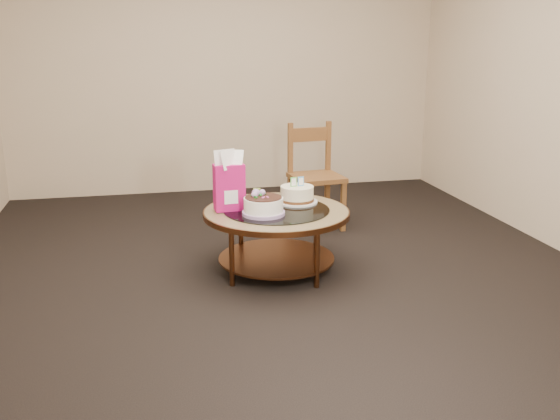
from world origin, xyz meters
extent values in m
plane|color=black|center=(0.00, 0.00, 0.00)|extent=(5.00, 5.00, 0.00)
cube|color=beige|center=(0.00, 2.50, 1.30)|extent=(4.50, 0.02, 2.60)
cube|color=beige|center=(0.00, -2.50, 1.30)|extent=(4.50, 0.02, 2.60)
cylinder|color=#512C17|center=(0.35, 0.20, 0.21)|extent=(0.04, 0.04, 0.42)
cylinder|color=#512C17|center=(-0.20, 0.35, 0.21)|extent=(0.04, 0.04, 0.42)
cylinder|color=#512C17|center=(-0.35, -0.20, 0.21)|extent=(0.04, 0.04, 0.42)
cylinder|color=#512C17|center=(0.20, -0.35, 0.21)|extent=(0.04, 0.04, 0.42)
cylinder|color=#512C17|center=(0.00, 0.00, 0.10)|extent=(0.82, 0.82, 0.02)
cylinder|color=#512C17|center=(0.00, 0.00, 0.43)|extent=(1.02, 1.02, 0.04)
cylinder|color=#978253|center=(0.00, 0.00, 0.45)|extent=(1.00, 1.00, 0.01)
cylinder|color=black|center=(0.00, 0.00, 0.45)|extent=(0.74, 0.74, 0.01)
cylinder|color=#B38FCA|center=(-0.11, -0.11, 0.47)|extent=(0.29, 0.29, 0.02)
cylinder|color=white|center=(-0.11, -0.11, 0.52)|extent=(0.27, 0.27, 0.12)
cylinder|color=black|center=(-0.11, -0.11, 0.58)|extent=(0.25, 0.25, 0.01)
sphere|color=#B38FCA|center=(-0.15, -0.06, 0.60)|extent=(0.05, 0.05, 0.05)
sphere|color=#B38FCA|center=(-0.11, -0.05, 0.60)|extent=(0.04, 0.04, 0.04)
sphere|color=#B38FCA|center=(-0.17, -0.10, 0.60)|extent=(0.04, 0.04, 0.04)
cone|color=#1E7324|center=(-0.13, -0.08, 0.59)|extent=(0.03, 0.03, 0.02)
cone|color=#1E7324|center=(-0.18, -0.07, 0.59)|extent=(0.04, 0.04, 0.02)
cone|color=#1E7324|center=(-0.09, -0.04, 0.59)|extent=(0.04, 0.04, 0.02)
cone|color=#1E7324|center=(-0.16, -0.13, 0.59)|extent=(0.04, 0.04, 0.02)
cylinder|color=white|center=(0.18, 0.15, 0.46)|extent=(0.30, 0.30, 0.01)
cylinder|color=#4C2B15|center=(0.18, 0.15, 0.48)|extent=(0.24, 0.24, 0.02)
cylinder|color=white|center=(0.18, 0.15, 0.53)|extent=(0.24, 0.24, 0.09)
cube|color=#5AC253|center=(0.16, 0.14, 0.61)|extent=(0.05, 0.02, 0.07)
cube|color=white|center=(0.16, 0.14, 0.61)|extent=(0.03, 0.02, 0.05)
cube|color=#449CE7|center=(0.21, 0.15, 0.61)|extent=(0.05, 0.02, 0.07)
cube|color=white|center=(0.21, 0.15, 0.61)|extent=(0.03, 0.02, 0.05)
cube|color=#DA1479|center=(-0.32, 0.06, 0.62)|extent=(0.22, 0.13, 0.32)
cube|color=white|center=(-0.32, 0.06, 0.56)|extent=(0.10, 0.12, 0.09)
cube|color=#F0D863|center=(-0.08, 0.32, 0.46)|extent=(0.11, 0.11, 0.01)
cylinder|color=gold|center=(-0.08, 0.32, 0.47)|extent=(0.11, 0.11, 0.01)
cylinder|color=olive|center=(-0.08, 0.32, 0.50)|extent=(0.06, 0.06, 0.06)
cylinder|color=black|center=(-0.08, 0.32, 0.54)|extent=(0.00, 0.00, 0.01)
cube|color=brown|center=(0.56, 0.96, 0.44)|extent=(0.46, 0.46, 0.04)
cube|color=brown|center=(0.40, 0.76, 0.22)|extent=(0.04, 0.04, 0.44)
cube|color=brown|center=(0.75, 0.80, 0.22)|extent=(0.04, 0.04, 0.44)
cube|color=brown|center=(0.36, 1.12, 0.22)|extent=(0.04, 0.04, 0.44)
cube|color=brown|center=(0.71, 1.15, 0.22)|extent=(0.04, 0.04, 0.44)
cube|color=brown|center=(0.36, 1.12, 0.67)|extent=(0.04, 0.04, 0.45)
cube|color=brown|center=(0.71, 1.15, 0.67)|extent=(0.04, 0.04, 0.45)
cube|color=brown|center=(0.54, 1.14, 0.79)|extent=(0.36, 0.07, 0.12)
camera|label=1|loc=(-0.86, -4.07, 1.63)|focal=40.00mm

